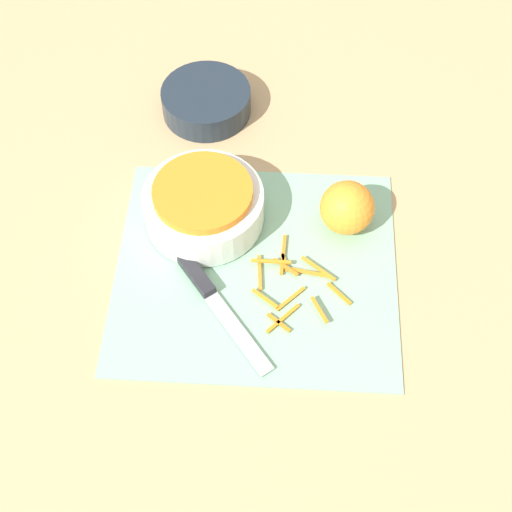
{
  "coord_description": "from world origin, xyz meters",
  "views": [
    {
      "loc": [
        0.03,
        -0.57,
        0.89
      ],
      "look_at": [
        0.0,
        0.0,
        0.04
      ],
      "focal_mm": 50.0,
      "sensor_mm": 36.0,
      "label": 1
    }
  ],
  "objects_px": {
    "bowl_speckled": "(204,204)",
    "orange_left": "(347,208)",
    "knife": "(203,284)",
    "bowl_dark": "(206,101)"
  },
  "relations": [
    {
      "from": "bowl_speckled",
      "to": "orange_left",
      "type": "relative_size",
      "value": 2.22
    },
    {
      "from": "bowl_dark",
      "to": "orange_left",
      "type": "bearing_deg",
      "value": -45.15
    },
    {
      "from": "bowl_dark",
      "to": "knife",
      "type": "relative_size",
      "value": 0.74
    },
    {
      "from": "orange_left",
      "to": "knife",
      "type": "bearing_deg",
      "value": -149.0
    },
    {
      "from": "bowl_speckled",
      "to": "orange_left",
      "type": "bearing_deg",
      "value": 0.15
    },
    {
      "from": "knife",
      "to": "bowl_dark",
      "type": "bearing_deg",
      "value": 147.17
    },
    {
      "from": "bowl_dark",
      "to": "knife",
      "type": "height_order",
      "value": "bowl_dark"
    },
    {
      "from": "bowl_dark",
      "to": "orange_left",
      "type": "height_order",
      "value": "orange_left"
    },
    {
      "from": "knife",
      "to": "orange_left",
      "type": "distance_m",
      "value": 0.24
    },
    {
      "from": "bowl_speckled",
      "to": "knife",
      "type": "xyz_separation_m",
      "value": [
        0.01,
        -0.12,
        -0.03
      ]
    }
  ]
}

